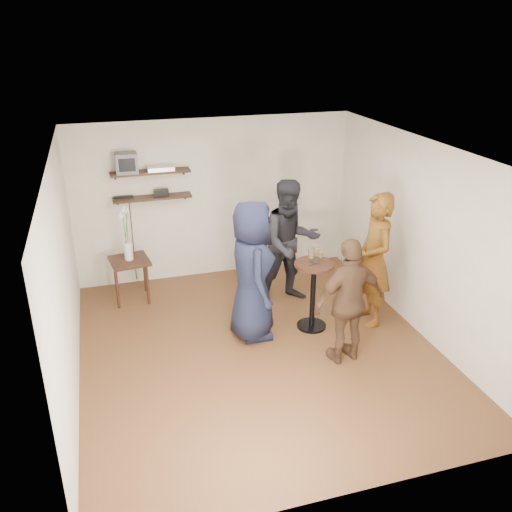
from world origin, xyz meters
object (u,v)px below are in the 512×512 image
at_px(person_dark, 290,242).
at_px(person_navy, 252,271).
at_px(side_table, 130,266).
at_px(crt_monitor, 126,163).
at_px(radio, 161,193).
at_px(person_plaid, 374,260).
at_px(person_brown, 349,302).
at_px(drinks_table, 313,286).
at_px(dvd_deck, 161,168).

distance_m(person_dark, person_navy, 1.16).
bearing_deg(side_table, crt_monitor, 76.50).
relative_size(radio, person_plaid, 0.12).
relative_size(person_dark, person_navy, 0.99).
height_order(radio, person_navy, person_navy).
xyz_separation_m(radio, person_brown, (1.86, -2.88, -0.70)).
distance_m(radio, drinks_table, 2.82).
bearing_deg(crt_monitor, person_dark, -28.26).
bearing_deg(radio, person_plaid, -39.15).
bearing_deg(person_dark, dvd_deck, 143.08).
bearing_deg(person_plaid, radio, -124.05).
distance_m(drinks_table, person_dark, 0.92).
height_order(crt_monitor, person_dark, crt_monitor).
height_order(crt_monitor, radio, crt_monitor).
height_order(dvd_deck, person_dark, dvd_deck).
height_order(person_plaid, person_dark, person_plaid).
xyz_separation_m(crt_monitor, person_navy, (1.37, -1.99, -1.06)).
distance_m(drinks_table, person_plaid, 0.92).
relative_size(side_table, person_brown, 0.41).
height_order(crt_monitor, dvd_deck, crt_monitor).
xyz_separation_m(dvd_deck, side_table, (-0.62, -0.49, -1.34)).
height_order(person_dark, person_brown, person_dark).
xyz_separation_m(radio, drinks_table, (1.74, -2.03, -0.89)).
bearing_deg(person_plaid, drinks_table, -90.00).
bearing_deg(drinks_table, radio, 130.51).
bearing_deg(drinks_table, person_dark, 92.10).
bearing_deg(drinks_table, person_navy, 176.87).
bearing_deg(dvd_deck, radio, 180.00).
bearing_deg(side_table, person_brown, -44.24).
xyz_separation_m(crt_monitor, side_table, (-0.12, -0.49, -1.46)).
bearing_deg(dvd_deck, side_table, -141.49).
bearing_deg(person_navy, person_brown, -129.43).
xyz_separation_m(drinks_table, person_dark, (-0.03, 0.86, 0.32)).
height_order(crt_monitor, drinks_table, crt_monitor).
distance_m(dvd_deck, drinks_table, 2.95).
height_order(radio, drinks_table, radio).
xyz_separation_m(radio, person_dark, (1.71, -1.18, -0.57)).
distance_m(crt_monitor, dvd_deck, 0.51).
bearing_deg(radio, crt_monitor, 180.00).
relative_size(radio, drinks_table, 0.23).
distance_m(drinks_table, person_navy, 0.92).
height_order(radio, person_plaid, person_plaid).
bearing_deg(side_table, radio, 39.17).
bearing_deg(side_table, dvd_deck, 38.51).
height_order(dvd_deck, side_table, dvd_deck).
xyz_separation_m(dvd_deck, person_brown, (1.84, -2.88, -1.08)).
bearing_deg(person_dark, drinks_table, -90.00).
relative_size(dvd_deck, radio, 1.82).
height_order(crt_monitor, person_navy, crt_monitor).
relative_size(radio, person_dark, 0.12).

